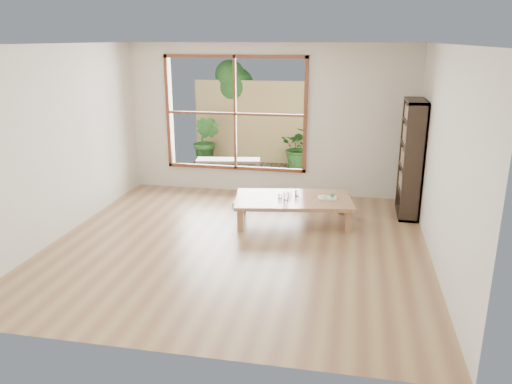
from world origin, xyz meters
TOP-DOWN VIEW (x-y plane):
  - ground at (0.00, 0.00)m, footprint 5.00×5.00m
  - low_table at (0.62, 1.00)m, footprint 1.85×1.23m
  - floor_cushion at (-0.20, 1.73)m, footprint 0.50×0.50m
  - bookshelf at (2.34, 1.68)m, footprint 0.29×0.81m
  - glass_tall at (0.52, 0.89)m, footprint 0.07×0.07m
  - glass_mid at (0.66, 1.11)m, footprint 0.07×0.07m
  - glass_short at (0.55, 1.07)m, footprint 0.06×0.06m
  - glass_small at (0.43, 0.95)m, footprint 0.06×0.06m
  - food_tray at (1.13, 1.08)m, footprint 0.28×0.21m
  - deck at (-0.60, 3.56)m, footprint 2.80×2.00m
  - garden_bench at (-0.91, 3.09)m, footprint 1.28×0.56m
  - bamboo_fence at (-0.60, 4.56)m, footprint 2.80×0.06m
  - shrub_right at (0.37, 4.19)m, footprint 0.89×0.79m
  - shrub_left at (-1.63, 4.05)m, footprint 0.72×0.65m
  - garden_tree at (-1.28, 4.86)m, footprint 1.04×0.85m

SIDE VIEW (x-z plane):
  - ground at x=0.00m, z-range 0.00..0.00m
  - deck at x=-0.60m, z-range -0.03..0.03m
  - floor_cushion at x=-0.20m, z-range 0.00..0.07m
  - low_table at x=0.62m, z-range 0.14..0.52m
  - garden_bench at x=-0.91m, z-range 0.16..0.55m
  - food_tray at x=1.13m, z-range 0.35..0.44m
  - glass_small at x=0.43m, z-range 0.38..0.45m
  - glass_short at x=0.55m, z-range 0.38..0.46m
  - glass_mid at x=0.66m, z-range 0.38..0.48m
  - glass_tall at x=0.52m, z-range 0.38..0.51m
  - shrub_right at x=0.37m, z-range 0.03..0.93m
  - shrub_left at x=-1.63m, z-range 0.02..1.10m
  - bookshelf at x=2.34m, z-range 0.00..1.80m
  - bamboo_fence at x=-0.60m, z-range 0.00..1.80m
  - garden_tree at x=-1.28m, z-range 0.52..2.74m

